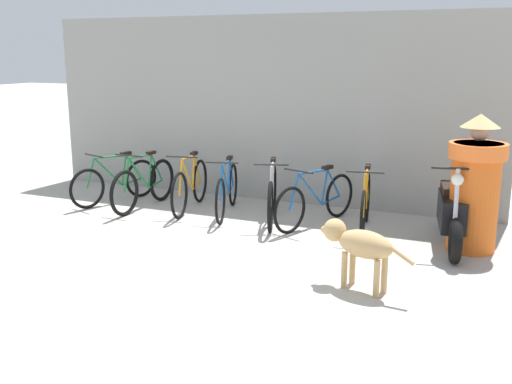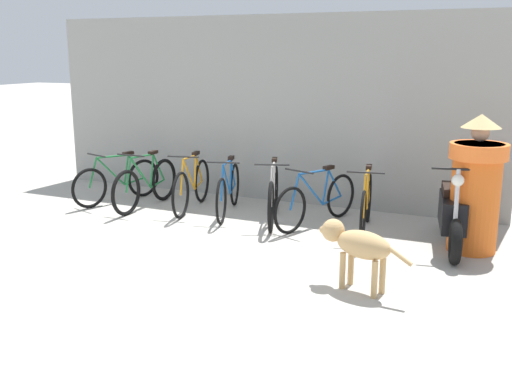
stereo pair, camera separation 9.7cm
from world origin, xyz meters
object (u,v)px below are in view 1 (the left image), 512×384
object	(u,v)px
bicycle_2	(190,186)
bicycle_3	(227,190)
bicycle_1	(144,185)
bicycle_6	(365,205)
bicycle_4	(272,196)
person_in_robes	(475,185)
stray_dog	(359,244)
bicycle_0	(115,182)
motorcycle	(451,214)
bicycle_5	(316,201)

from	to	relation	value
bicycle_2	bicycle_3	size ratio (longest dim) A/B	0.99
bicycle_1	bicycle_6	distance (m)	3.34
bicycle_3	bicycle_2	bearing A→B (deg)	-106.25
bicycle_4	person_in_robes	bearing A→B (deg)	65.69
bicycle_2	bicycle_3	world-z (taller)	bicycle_2
stray_dog	person_in_robes	bearing A→B (deg)	-101.41
bicycle_2	bicycle_6	size ratio (longest dim) A/B	0.95
bicycle_0	bicycle_4	size ratio (longest dim) A/B	0.93
motorcycle	bicycle_3	bearing A→B (deg)	-104.11
bicycle_1	person_in_robes	distance (m)	4.68
bicycle_4	bicycle_5	bearing A→B (deg)	74.66
bicycle_4	stray_dog	world-z (taller)	bicycle_4
bicycle_4	bicycle_6	size ratio (longest dim) A/B	0.97
bicycle_6	stray_dog	distance (m)	1.95
bicycle_5	person_in_robes	distance (m)	2.08
bicycle_1	bicycle_3	world-z (taller)	bicycle_1
bicycle_3	bicycle_4	size ratio (longest dim) A/B	0.98
motorcycle	bicycle_5	bearing A→B (deg)	-106.44
bicycle_1	bicycle_6	xyz separation A→B (m)	(3.34, 0.07, 0.02)
bicycle_1	bicycle_3	bearing A→B (deg)	97.92
stray_dog	bicycle_3	bearing A→B (deg)	-22.28
bicycle_3	bicycle_5	bearing A→B (deg)	73.01
motorcycle	bicycle_1	bearing A→B (deg)	-100.72
bicycle_1	person_in_robes	size ratio (longest dim) A/B	1.02
person_in_robes	motorcycle	bearing A→B (deg)	-50.18
motorcycle	person_in_robes	size ratio (longest dim) A/B	1.14
bicycle_2	motorcycle	size ratio (longest dim) A/B	0.88
bicycle_1	bicycle_2	xyz separation A→B (m)	(0.69, 0.17, 0.01)
bicycle_2	motorcycle	distance (m)	3.73
bicycle_3	person_in_robes	bearing A→B (deg)	68.85
bicycle_2	stray_dog	bearing A→B (deg)	44.90
stray_dog	bicycle_5	bearing A→B (deg)	-44.25
bicycle_6	person_in_robes	world-z (taller)	person_in_robes
bicycle_3	bicycle_0	bearing A→B (deg)	-103.93
bicycle_1	bicycle_5	size ratio (longest dim) A/B	1.01
bicycle_1	person_in_robes	world-z (taller)	person_in_robes
motorcycle	bicycle_0	bearing A→B (deg)	-101.79
bicycle_0	bicycle_3	size ratio (longest dim) A/B	0.94
bicycle_2	bicycle_4	bearing A→B (deg)	75.73
bicycle_1	motorcycle	world-z (taller)	motorcycle
bicycle_3	person_in_robes	distance (m)	3.40
bicycle_3	stray_dog	xyz separation A→B (m)	(2.42, -2.01, 0.12)
bicycle_6	stray_dog	xyz separation A→B (m)	(0.38, -1.91, 0.10)
bicycle_4	bicycle_5	size ratio (longest dim) A/B	1.02
bicycle_5	motorcycle	xyz separation A→B (m)	(1.77, -0.20, 0.06)
bicycle_0	bicycle_2	bearing A→B (deg)	111.40
bicycle_2	person_in_robes	distance (m)	4.00
bicycle_1	person_in_robes	xyz separation A→B (m)	(4.66, -0.13, 0.44)
bicycle_1	person_in_robes	bearing A→B (deg)	88.85
bicycle_0	stray_dog	world-z (taller)	bicycle_0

